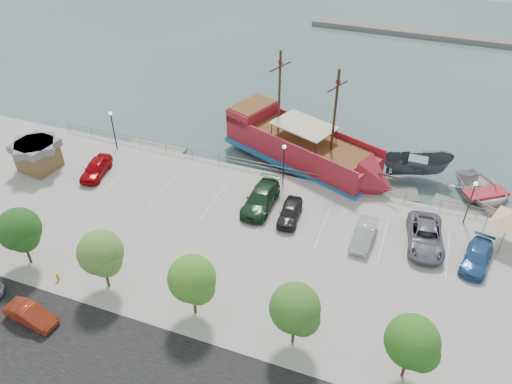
% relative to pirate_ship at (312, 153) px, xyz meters
% --- Properties ---
extents(ground, '(160.00, 160.00, 0.00)m').
position_rel_pirate_ship_xyz_m(ground, '(-1.47, -11.16, -1.98)').
color(ground, '#3D5A5A').
extents(sidewalk, '(100.00, 4.00, 0.05)m').
position_rel_pirate_ship_xyz_m(sidewalk, '(-1.47, -21.16, -0.97)').
color(sidewalk, gray).
rests_on(sidewalk, land_slab).
extents(seawall_railing, '(50.00, 0.06, 1.00)m').
position_rel_pirate_ship_xyz_m(seawall_railing, '(-1.47, -3.36, -0.45)').
color(seawall_railing, slate).
rests_on(seawall_railing, land_slab).
extents(far_shore, '(40.00, 3.00, 0.80)m').
position_rel_pirate_ship_xyz_m(far_shore, '(8.53, 43.84, -1.58)').
color(far_shore, slate).
rests_on(far_shore, ground).
extents(pirate_ship, '(18.99, 11.36, 11.82)m').
position_rel_pirate_ship_xyz_m(pirate_ship, '(0.00, 0.00, 0.00)').
color(pirate_ship, maroon).
rests_on(pirate_ship, ground).
extents(patrol_boat, '(7.02, 4.22, 2.55)m').
position_rel_pirate_ship_xyz_m(patrol_boat, '(9.94, 2.17, -0.70)').
color(patrol_boat, '#3F434B').
rests_on(patrol_boat, ground).
extents(speedboat, '(8.25, 8.79, 1.48)m').
position_rel_pirate_ship_xyz_m(speedboat, '(16.29, 0.39, -1.24)').
color(speedboat, silver).
rests_on(speedboat, ground).
extents(dock_west, '(6.26, 1.80, 0.36)m').
position_rel_pirate_ship_xyz_m(dock_west, '(-16.41, -1.96, -1.80)').
color(dock_west, gray).
rests_on(dock_west, ground).
extents(dock_mid, '(8.09, 4.09, 0.44)m').
position_rel_pirate_ship_xyz_m(dock_mid, '(6.83, -1.96, -1.76)').
color(dock_mid, slate).
rests_on(dock_mid, ground).
extents(dock_east, '(7.46, 3.52, 0.41)m').
position_rel_pirate_ship_xyz_m(dock_east, '(15.44, -1.96, -1.77)').
color(dock_east, gray).
rests_on(dock_east, ground).
extents(shed, '(3.96, 3.96, 2.91)m').
position_rel_pirate_ship_xyz_m(shed, '(-24.43, -10.31, 0.57)').
color(shed, brown).
rests_on(shed, land_slab).
extents(street_sedan, '(3.98, 1.75, 1.27)m').
position_rel_pirate_ship_xyz_m(street_sedan, '(-12.56, -25.64, -0.35)').
color(street_sedan, maroon).
rests_on(street_sedan, street).
extents(fire_hydrant, '(0.23, 0.23, 0.66)m').
position_rel_pirate_ship_xyz_m(fire_hydrant, '(-13.30, -21.96, -0.62)').
color(fire_hydrant, '#F0A504').
rests_on(fire_hydrant, sidewalk).
extents(lamp_post_left, '(0.36, 0.36, 4.28)m').
position_rel_pirate_ship_xyz_m(lamp_post_left, '(-19.47, -4.66, 1.96)').
color(lamp_post_left, black).
rests_on(lamp_post_left, land_slab).
extents(lamp_post_mid, '(0.36, 0.36, 4.28)m').
position_rel_pirate_ship_xyz_m(lamp_post_mid, '(-1.47, -4.66, 1.96)').
color(lamp_post_mid, black).
rests_on(lamp_post_mid, land_slab).
extents(lamp_post_right, '(0.36, 0.36, 4.28)m').
position_rel_pirate_ship_xyz_m(lamp_post_right, '(14.53, -4.66, 1.96)').
color(lamp_post_right, black).
rests_on(lamp_post_right, land_slab).
extents(tree_b, '(3.30, 3.20, 5.00)m').
position_rel_pirate_ship_xyz_m(tree_b, '(-16.33, -21.23, 2.32)').
color(tree_b, '#473321').
rests_on(tree_b, sidewalk).
extents(tree_c, '(3.30, 3.20, 5.00)m').
position_rel_pirate_ship_xyz_m(tree_c, '(-9.33, -21.23, 2.32)').
color(tree_c, '#473321').
rests_on(tree_c, sidewalk).
extents(tree_d, '(3.30, 3.20, 5.00)m').
position_rel_pirate_ship_xyz_m(tree_d, '(-2.33, -21.23, 2.32)').
color(tree_d, '#473321').
rests_on(tree_d, sidewalk).
extents(tree_e, '(3.30, 3.20, 5.00)m').
position_rel_pirate_ship_xyz_m(tree_e, '(4.67, -21.23, 2.32)').
color(tree_e, '#473321').
rests_on(tree_e, sidewalk).
extents(tree_f, '(3.30, 3.20, 5.00)m').
position_rel_pirate_ship_xyz_m(tree_f, '(11.67, -21.23, 2.32)').
color(tree_f, '#473321').
rests_on(tree_f, sidewalk).
extents(parked_car_a, '(2.52, 4.68, 1.51)m').
position_rel_pirate_ship_xyz_m(parked_car_a, '(-18.65, -9.34, -0.22)').
color(parked_car_a, '#A6060B').
rests_on(parked_car_a, land_slab).
extents(parked_car_d, '(2.29, 5.61, 1.63)m').
position_rel_pirate_ship_xyz_m(parked_car_d, '(-2.29, -8.47, -0.17)').
color(parked_car_d, '#1A3D22').
rests_on(parked_car_d, land_slab).
extents(parked_car_e, '(1.96, 4.22, 1.40)m').
position_rel_pirate_ship_xyz_m(parked_car_e, '(0.60, -9.20, -0.28)').
color(parked_car_e, black).
rests_on(parked_car_e, land_slab).
extents(parked_car_f, '(1.66, 4.31, 1.40)m').
position_rel_pirate_ship_xyz_m(parked_car_f, '(6.98, -9.81, -0.28)').
color(parked_car_f, silver).
rests_on(parked_car_f, land_slab).
extents(parked_car_g, '(3.46, 6.14, 1.62)m').
position_rel_pirate_ship_xyz_m(parked_car_g, '(11.65, -8.50, -0.17)').
color(parked_car_g, slate).
rests_on(parked_car_g, land_slab).
extents(parked_car_h, '(2.74, 4.88, 1.34)m').
position_rel_pirate_ship_xyz_m(parked_car_h, '(15.56, -9.39, -0.31)').
color(parked_car_h, '#2D5996').
rests_on(parked_car_h, land_slab).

